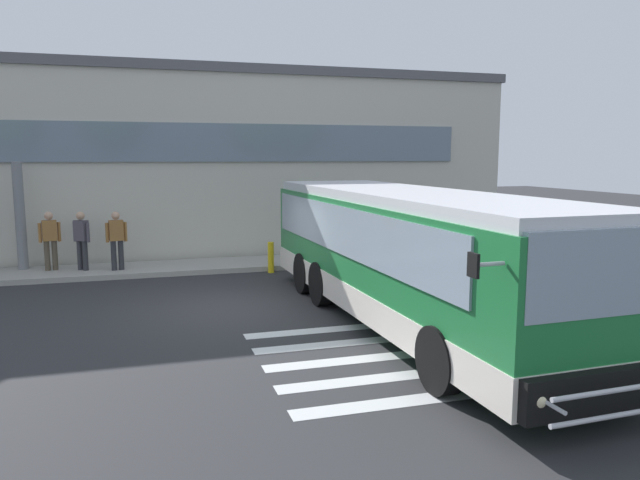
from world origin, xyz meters
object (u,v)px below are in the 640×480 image
passenger_by_doorway (82,238)px  passenger_at_curb_edge (117,238)px  bus_main_foreground (409,259)px  safety_bollard_yellow (271,257)px  entry_support_column (20,216)px  passenger_near_column (50,238)px

passenger_by_doorway → passenger_at_curb_edge: size_ratio=1.00×
bus_main_foreground → safety_bollard_yellow: (-1.53, 6.08, -0.88)m
entry_support_column → bus_main_foreground: entry_support_column is taller
passenger_near_column → safety_bollard_yellow: 6.27m
bus_main_foreground → safety_bollard_yellow: 6.33m
passenger_by_doorway → passenger_near_column: bearing=164.6°
passenger_at_curb_edge → safety_bollard_yellow: 4.41m
bus_main_foreground → passenger_near_column: (-7.61, 7.47, -0.25)m
safety_bollard_yellow → passenger_at_curb_edge: bearing=168.2°
bus_main_foreground → passenger_by_doorway: size_ratio=6.55×
passenger_by_doorway → passenger_at_curb_edge: (0.95, -0.27, 0.00)m
bus_main_foreground → safety_bollard_yellow: size_ratio=12.19×
entry_support_column → bus_main_foreground: bearing=-43.1°
passenger_near_column → passenger_at_curb_edge: (1.81, -0.51, 0.00)m
passenger_near_column → passenger_at_curb_edge: bearing=-15.6°
entry_support_column → bus_main_foreground: (8.41, -7.88, -0.35)m
passenger_by_doorway → safety_bollard_yellow: passenger_by_doorway is taller
passenger_near_column → passenger_by_doorway: bearing=-15.4°
entry_support_column → bus_main_foreground: 11.53m
passenger_at_curb_edge → safety_bollard_yellow: passenger_at_curb_edge is taller
entry_support_column → passenger_by_doorway: (1.66, -0.64, -0.61)m
bus_main_foreground → entry_support_column: bearing=136.9°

